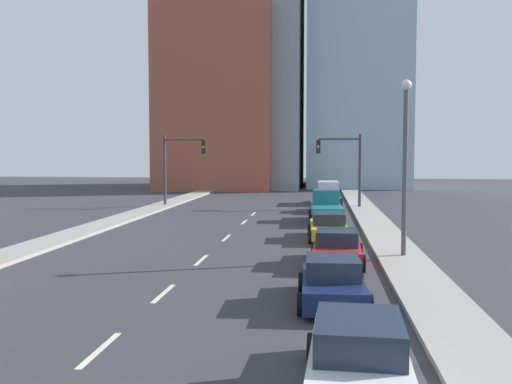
{
  "coord_description": "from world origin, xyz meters",
  "views": [
    {
      "loc": [
        4.95,
        -3.29,
        4.42
      ],
      "look_at": [
        1.18,
        29.52,
        2.2
      ],
      "focal_mm": 40.0,
      "sensor_mm": 36.0,
      "label": 1
    }
  ],
  "objects": [
    {
      "name": "pickup_truck_teal",
      "position": [
        5.27,
        33.74,
        0.84
      ],
      "size": [
        2.34,
        5.97,
        2.06
      ],
      "rotation": [
        0.0,
        0.0,
        0.04
      ],
      "color": "#196B75",
      "rests_on": "ground"
    },
    {
      "name": "sidewalk_left",
      "position": [
        -8.32,
        48.12,
        0.08
      ],
      "size": [
        2.07,
        96.23,
        0.16
      ],
      "color": "gray",
      "rests_on": "ground"
    },
    {
      "name": "street_lamp",
      "position": [
        8.41,
        21.01,
        4.39
      ],
      "size": [
        0.44,
        0.44,
        7.47
      ],
      "color": "#4C4C51",
      "rests_on": "ground"
    },
    {
      "name": "traffic_signal_right",
      "position": [
        7.02,
        43.26,
        3.85
      ],
      "size": [
        3.64,
        0.35,
        6.01
      ],
      "color": "#38383D",
      "rests_on": "ground"
    },
    {
      "name": "sedan_maroon",
      "position": [
        5.35,
        40.36,
        0.69
      ],
      "size": [
        2.28,
        4.48,
        1.53
      ],
      "rotation": [
        0.0,
        0.0,
        -0.05
      ],
      "color": "maroon",
      "rests_on": "ground"
    },
    {
      "name": "building_glass_right",
      "position": [
        9.57,
        77.19,
        19.81
      ],
      "size": [
        13.0,
        20.0,
        39.62
      ],
      "color": "#99B7CC",
      "rests_on": "ground"
    },
    {
      "name": "sedan_navy",
      "position": [
        5.3,
        13.45,
        0.63
      ],
      "size": [
        2.13,
        4.36,
        1.39
      ],
      "rotation": [
        0.0,
        0.0,
        0.03
      ],
      "color": "#141E47",
      "rests_on": "ground"
    },
    {
      "name": "building_office_center",
      "position": [
        -3.74,
        73.19,
        14.47
      ],
      "size": [
        12.0,
        20.0,
        28.95
      ],
      "color": "gray",
      "rests_on": "ground"
    },
    {
      "name": "sedan_yellow",
      "position": [
        5.33,
        26.19,
        0.64
      ],
      "size": [
        2.22,
        4.85,
        1.39
      ],
      "rotation": [
        0.0,
        0.0,
        0.03
      ],
      "color": "gold",
      "rests_on": "ground"
    },
    {
      "name": "sedan_white",
      "position": [
        5.65,
        7.06,
        0.65
      ],
      "size": [
        2.21,
        4.82,
        1.43
      ],
      "rotation": [
        0.0,
        0.0,
        -0.04
      ],
      "color": "silver",
      "rests_on": "ground"
    },
    {
      "name": "building_brick_left",
      "position": [
        -7.92,
        69.19,
        10.98
      ],
      "size": [
        14.0,
        16.0,
        21.95
      ],
      "color": "#9E513D",
      "rests_on": "ground"
    },
    {
      "name": "lane_stripe_at_26m",
      "position": [
        0.0,
        26.07,
        0.0
      ],
      "size": [
        0.16,
        2.4,
        0.01
      ],
      "primitive_type": "cube",
      "color": "beige",
      "rests_on": "ground"
    },
    {
      "name": "sedan_red",
      "position": [
        5.58,
        19.45,
        0.64
      ],
      "size": [
        2.22,
        4.45,
        1.39
      ],
      "rotation": [
        0.0,
        0.0,
        -0.03
      ],
      "color": "red",
      "rests_on": "ground"
    },
    {
      "name": "lane_stripe_at_9m",
      "position": [
        0.0,
        8.83,
        0.0
      ],
      "size": [
        0.16,
        2.4,
        0.01
      ],
      "primitive_type": "cube",
      "color": "beige",
      "rests_on": "ground"
    },
    {
      "name": "sidewalk_right",
      "position": [
        8.32,
        48.12,
        0.08
      ],
      "size": [
        2.07,
        96.23,
        0.16
      ],
      "color": "gray",
      "rests_on": "ground"
    },
    {
      "name": "lane_stripe_at_38m",
      "position": [
        0.0,
        38.12,
        0.0
      ],
      "size": [
        0.16,
        2.4,
        0.01
      ],
      "primitive_type": "cube",
      "color": "beige",
      "rests_on": "ground"
    },
    {
      "name": "traffic_signal_left",
      "position": [
        -7.09,
        43.26,
        3.85
      ],
      "size": [
        3.64,
        0.35,
        6.01
      ],
      "color": "#38383D",
      "rests_on": "ground"
    },
    {
      "name": "box_truck_blue",
      "position": [
        5.55,
        47.05,
        0.96
      ],
      "size": [
        2.4,
        6.03,
        2.0
      ],
      "rotation": [
        0.0,
        0.0,
        0.02
      ],
      "color": "navy",
      "rests_on": "ground"
    },
    {
      "name": "lane_stripe_at_33m",
      "position": [
        0.0,
        33.07,
        0.0
      ],
      "size": [
        0.16,
        2.4,
        0.01
      ],
      "primitive_type": "cube",
      "color": "beige",
      "rests_on": "ground"
    },
    {
      "name": "lane_stripe_at_14m",
      "position": [
        0.0,
        14.05,
        0.0
      ],
      "size": [
        0.16,
        2.4,
        0.01
      ],
      "primitive_type": "cube",
      "color": "beige",
      "rests_on": "ground"
    },
    {
      "name": "lane_stripe_at_20m",
      "position": [
        0.0,
        19.76,
        0.0
      ],
      "size": [
        0.16,
        2.4,
        0.01
      ],
      "primitive_type": "cube",
      "color": "beige",
      "rests_on": "ground"
    }
  ]
}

